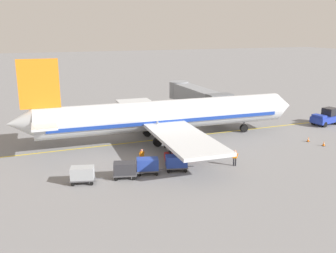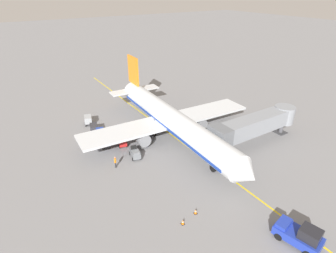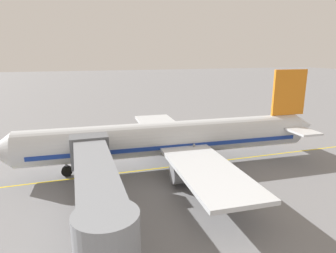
# 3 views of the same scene
# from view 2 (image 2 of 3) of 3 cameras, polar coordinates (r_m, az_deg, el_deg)

# --- Properties ---
(ground_plane) EXTENTS (400.00, 400.00, 0.00)m
(ground_plane) POSITION_cam_2_polar(r_m,az_deg,el_deg) (47.22, 1.10, -2.01)
(ground_plane) COLOR slate
(gate_lead_in_line) EXTENTS (0.24, 80.00, 0.01)m
(gate_lead_in_line) POSITION_cam_2_polar(r_m,az_deg,el_deg) (47.22, 1.10, -2.00)
(gate_lead_in_line) COLOR gold
(gate_lead_in_line) RESTS_ON ground
(parked_airliner) EXTENTS (30.20, 37.31, 10.63)m
(parked_airliner) POSITION_cam_2_polar(r_m,az_deg,el_deg) (45.71, 0.59, 1.46)
(parked_airliner) COLOR silver
(parked_airliner) RESTS_ON ground
(jet_bridge) EXTENTS (17.04, 3.50, 4.98)m
(jet_bridge) POSITION_cam_2_polar(r_m,az_deg,el_deg) (45.59, 17.56, 0.42)
(jet_bridge) COLOR gray
(jet_bridge) RESTS_ON ground
(pushback_tractor) EXTENTS (3.08, 4.77, 2.40)m
(pushback_tractor) POSITION_cam_2_polar(r_m,az_deg,el_deg) (31.86, 25.45, -19.48)
(pushback_tractor) COLOR #1E339E
(pushback_tractor) RESTS_ON ground
(baggage_tug_lead) EXTENTS (1.70, 2.68, 1.62)m
(baggage_tug_lead) POSITION_cam_2_polar(r_m,az_deg,el_deg) (41.54, -6.77, -5.48)
(baggage_tug_lead) COLOR slate
(baggage_tug_lead) RESTS_ON ground
(baggage_tug_trailing) EXTENTS (1.79, 2.71, 1.62)m
(baggage_tug_trailing) POSITION_cam_2_polar(r_m,az_deg,el_deg) (44.90, -9.43, -3.01)
(baggage_tug_trailing) COLOR #B21E1E
(baggage_tug_trailing) RESTS_ON ground
(baggage_cart_front) EXTENTS (1.84, 2.98, 1.58)m
(baggage_cart_front) POSITION_cam_2_polar(r_m,az_deg,el_deg) (44.97, -12.74, -2.94)
(baggage_cart_front) COLOR #4C4C51
(baggage_cart_front) RESTS_ON ground
(baggage_cart_second_in_train) EXTENTS (1.84, 2.98, 1.58)m
(baggage_cart_second_in_train) POSITION_cam_2_polar(r_m,az_deg,el_deg) (47.52, -13.73, -1.35)
(baggage_cart_second_in_train) COLOR #4C4C51
(baggage_cart_second_in_train) RESTS_ON ground
(baggage_cart_third_in_train) EXTENTS (1.84, 2.98, 1.58)m
(baggage_cart_third_in_train) POSITION_cam_2_polar(r_m,az_deg,el_deg) (49.46, -14.95, -0.33)
(baggage_cart_third_in_train) COLOR #4C4C51
(baggage_cart_third_in_train) RESTS_ON ground
(baggage_cart_tail_end) EXTENTS (1.84, 2.98, 1.58)m
(baggage_cart_tail_end) POSITION_cam_2_polar(r_m,az_deg,el_deg) (52.95, -16.09, 1.39)
(baggage_cart_tail_end) COLOR #4C4C51
(baggage_cart_tail_end) RESTS_ON ground
(ground_crew_wing_walker) EXTENTS (0.34, 0.72, 1.69)m
(ground_crew_wing_walker) POSITION_cam_2_polar(r_m,az_deg,el_deg) (48.06, -10.64, -0.67)
(ground_crew_wing_walker) COLOR #232328
(ground_crew_wing_walker) RESTS_ON ground
(ground_crew_loader) EXTENTS (0.38, 0.70, 1.69)m
(ground_crew_loader) POSITION_cam_2_polar(r_m,az_deg,el_deg) (39.72, -10.77, -7.06)
(ground_crew_loader) COLOR #232328
(ground_crew_loader) RESTS_ON ground
(ground_crew_marshaller) EXTENTS (0.54, 0.61, 1.69)m
(ground_crew_marshaller) POSITION_cam_2_polar(r_m,az_deg,el_deg) (46.17, -3.47, -1.43)
(ground_crew_marshaller) COLOR #232328
(ground_crew_marshaller) RESTS_ON ground
(safety_cone_nose_left) EXTENTS (0.36, 0.36, 0.59)m
(safety_cone_nose_left) POSITION_cam_2_polar(r_m,az_deg,el_deg) (32.63, 5.69, -16.99)
(safety_cone_nose_left) COLOR black
(safety_cone_nose_left) RESTS_ON ground
(safety_cone_nose_right) EXTENTS (0.36, 0.36, 0.59)m
(safety_cone_nose_right) POSITION_cam_2_polar(r_m,az_deg,el_deg) (31.42, 3.06, -19.01)
(safety_cone_nose_right) COLOR black
(safety_cone_nose_right) RESTS_ON ground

